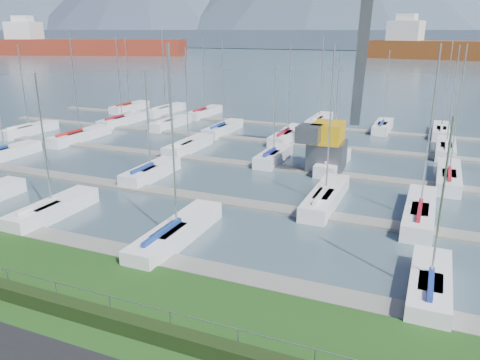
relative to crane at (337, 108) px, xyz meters
The scene contains 9 objects.
water 231.86m from the crane, 90.66° to the left, with size 800.00×540.00×0.20m, color #445863.
hedge 29.18m from the crane, 95.32° to the right, with size 80.00×0.70×0.70m, color black.
fence 28.65m from the crane, 95.40° to the right, with size 0.04×0.04×80.00m, color gray.
foothill 301.78m from the crane, 90.51° to the left, with size 900.00×80.00×12.00m, color #475668.
docks 6.55m from the crane, 140.12° to the right, with size 90.00×41.60×0.25m.
crane is the anchor object (origin of this frame).
cargo_ship_west 225.68m from the crane, 136.52° to the left, with size 98.56×45.64×21.50m.
cargo_ship_mid 188.39m from the crane, 83.77° to the left, with size 99.48×32.61×21.50m.
sailboat_fleet 5.16m from the crane, 168.23° to the left, with size 75.09×49.68×13.37m.
Camera 1 is at (10.98, -13.96, 12.07)m, focal length 35.00 mm.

